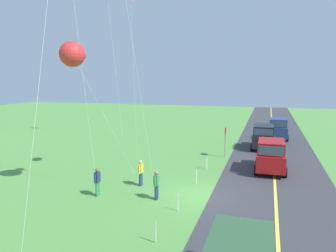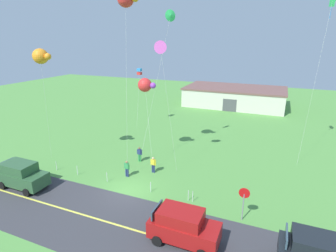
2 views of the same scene
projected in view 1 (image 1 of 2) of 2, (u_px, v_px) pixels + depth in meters
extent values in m
cube|color=#549342|center=(201.00, 196.00, 18.47)|extent=(120.00, 120.00, 0.10)
cube|color=#38383D|center=(276.00, 203.00, 17.30)|extent=(120.00, 7.00, 0.00)
cube|color=#E5E04C|center=(276.00, 203.00, 17.30)|extent=(120.00, 0.16, 0.00)
cube|color=maroon|center=(271.00, 158.00, 23.28)|extent=(4.40, 1.90, 1.10)
cube|color=maroon|center=(271.00, 146.00, 22.90)|extent=(2.73, 1.75, 0.80)
cube|color=#334756|center=(271.00, 143.00, 23.93)|extent=(0.10, 1.62, 0.64)
cube|color=#334756|center=(271.00, 151.00, 21.37)|extent=(0.10, 1.62, 0.60)
cylinder|color=black|center=(257.00, 160.00, 24.99)|extent=(0.68, 0.22, 0.68)
cylinder|color=black|center=(284.00, 162.00, 24.43)|extent=(0.68, 0.22, 0.68)
cylinder|color=black|center=(256.00, 170.00, 22.28)|extent=(0.68, 0.22, 0.68)
cylinder|color=black|center=(285.00, 173.00, 21.73)|extent=(0.68, 0.22, 0.68)
cube|color=navy|center=(278.00, 131.00, 35.72)|extent=(4.40, 1.90, 1.10)
cube|color=navy|center=(278.00, 122.00, 35.34)|extent=(2.73, 1.75, 0.80)
cube|color=#334756|center=(278.00, 121.00, 36.37)|extent=(0.10, 1.62, 0.64)
cube|color=#334756|center=(279.00, 124.00, 33.81)|extent=(0.10, 1.62, 0.60)
cylinder|color=black|center=(268.00, 133.00, 37.42)|extent=(0.68, 0.22, 0.68)
cylinder|color=black|center=(286.00, 134.00, 36.87)|extent=(0.68, 0.22, 0.68)
cylinder|color=black|center=(268.00, 137.00, 34.72)|extent=(0.68, 0.22, 0.68)
cylinder|color=black|center=(287.00, 138.00, 34.17)|extent=(0.68, 0.22, 0.68)
cube|color=#2D5633|center=(240.00, 251.00, 8.96)|extent=(2.73, 1.75, 0.80)
cube|color=#334756|center=(243.00, 234.00, 9.99)|extent=(0.10, 1.62, 0.64)
cube|color=black|center=(263.00, 139.00, 30.69)|extent=(4.40, 1.90, 1.10)
cube|color=black|center=(264.00, 129.00, 30.32)|extent=(2.73, 1.75, 0.80)
cube|color=#334756|center=(264.00, 128.00, 31.35)|extent=(0.10, 1.62, 0.64)
cube|color=#334756|center=(263.00, 132.00, 28.79)|extent=(0.10, 1.62, 0.60)
cylinder|color=black|center=(253.00, 141.00, 32.40)|extent=(0.68, 0.22, 0.68)
cylinder|color=black|center=(274.00, 143.00, 31.85)|extent=(0.68, 0.22, 0.68)
cylinder|color=black|center=(252.00, 147.00, 29.69)|extent=(0.68, 0.22, 0.68)
cylinder|color=black|center=(274.00, 149.00, 29.14)|extent=(0.68, 0.22, 0.68)
cylinder|color=gray|center=(225.00, 145.00, 27.22)|extent=(0.08, 0.08, 2.10)
cylinder|color=red|center=(225.00, 132.00, 27.06)|extent=(0.76, 0.04, 0.76)
cylinder|color=white|center=(225.00, 132.00, 27.07)|extent=(0.62, 0.01, 0.62)
cylinder|color=navy|center=(156.00, 193.00, 17.70)|extent=(0.16, 0.16, 0.82)
cylinder|color=navy|center=(157.00, 192.00, 17.87)|extent=(0.16, 0.16, 0.82)
cube|color=#338C4C|center=(156.00, 180.00, 17.69)|extent=(0.36, 0.22, 0.56)
cylinder|color=#338C4C|center=(155.00, 182.00, 17.47)|extent=(0.10, 0.10, 0.52)
cylinder|color=#338C4C|center=(158.00, 179.00, 17.92)|extent=(0.10, 0.10, 0.52)
sphere|color=#9E704C|center=(156.00, 173.00, 17.63)|extent=(0.22, 0.22, 0.22)
cylinder|color=navy|center=(140.00, 180.00, 19.99)|extent=(0.16, 0.16, 0.82)
cylinder|color=navy|center=(141.00, 179.00, 20.16)|extent=(0.16, 0.16, 0.82)
cube|color=yellow|center=(141.00, 168.00, 19.98)|extent=(0.36, 0.22, 0.56)
cylinder|color=yellow|center=(139.00, 170.00, 19.76)|extent=(0.10, 0.10, 0.52)
cylinder|color=yellow|center=(142.00, 168.00, 20.21)|extent=(0.10, 0.10, 0.52)
sphere|color=#D8AD84|center=(141.00, 162.00, 19.92)|extent=(0.22, 0.22, 0.22)
cylinder|color=#338C4C|center=(97.00, 189.00, 18.22)|extent=(0.16, 0.16, 0.82)
cylinder|color=#338C4C|center=(98.00, 188.00, 18.39)|extent=(0.16, 0.16, 0.82)
cube|color=navy|center=(97.00, 177.00, 18.21)|extent=(0.36, 0.22, 0.56)
cylinder|color=navy|center=(95.00, 179.00, 17.99)|extent=(0.10, 0.10, 0.52)
cylinder|color=navy|center=(99.00, 177.00, 18.44)|extent=(0.10, 0.10, 0.52)
sphere|color=brown|center=(97.00, 170.00, 18.15)|extent=(0.22, 0.22, 0.22)
cylinder|color=silver|center=(134.00, 55.00, 16.76)|extent=(0.60, 2.14, 15.44)
cylinder|color=silver|center=(109.00, 124.00, 18.94)|extent=(2.27, 3.02, 7.85)
sphere|color=red|center=(72.00, 54.00, 17.75)|extent=(1.40, 1.40, 1.40)
sphere|color=purple|center=(81.00, 55.00, 18.60)|extent=(0.60, 0.60, 0.60)
cylinder|color=silver|center=(82.00, 67.00, 18.83)|extent=(2.32, 2.86, 14.37)
cylinder|color=silver|center=(134.00, 90.00, 20.76)|extent=(1.52, 0.30, 11.58)
cylinder|color=silver|center=(35.00, 124.00, 8.45)|extent=(1.49, 0.91, 10.74)
cylinder|color=silver|center=(115.00, 66.00, 33.93)|extent=(0.89, 1.93, 15.61)
cylinder|color=silver|center=(156.00, 232.00, 13.08)|extent=(0.05, 0.05, 0.90)
cylinder|color=silver|center=(178.00, 202.00, 16.23)|extent=(0.05, 0.05, 0.90)
cylinder|color=silver|center=(196.00, 177.00, 20.35)|extent=(0.05, 0.05, 0.90)
cylinder|color=silver|center=(206.00, 164.00, 23.49)|extent=(0.05, 0.05, 0.90)
cylinder|color=silver|center=(207.00, 163.00, 23.84)|extent=(0.05, 0.05, 0.90)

